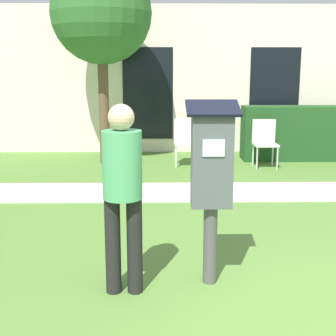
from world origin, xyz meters
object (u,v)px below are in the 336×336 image
(parking_meter, at_px, (212,169))
(outdoor_chair_middle, at_px, (265,139))
(person_standing, at_px, (123,185))
(outdoor_chair_left, at_px, (186,138))

(parking_meter, height_order, outdoor_chair_middle, parking_meter)
(parking_meter, xyz_separation_m, person_standing, (-0.74, -0.17, -0.09))
(person_standing, relative_size, outdoor_chair_left, 1.76)
(outdoor_chair_left, relative_size, outdoor_chair_middle, 1.00)
(parking_meter, bearing_deg, outdoor_chair_left, 89.39)
(parking_meter, relative_size, person_standing, 1.01)
(outdoor_chair_left, height_order, outdoor_chair_middle, same)
(parking_meter, relative_size, outdoor_chair_left, 1.77)
(person_standing, height_order, outdoor_chair_left, person_standing)
(person_standing, relative_size, outdoor_chair_middle, 1.76)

